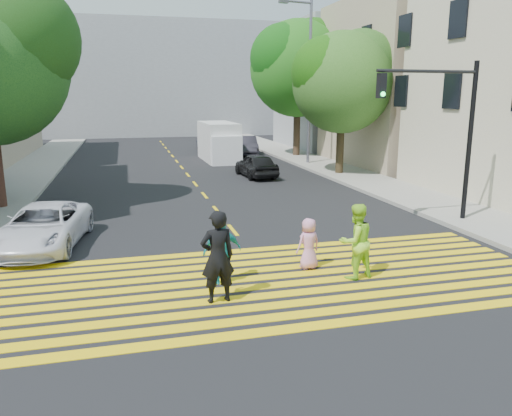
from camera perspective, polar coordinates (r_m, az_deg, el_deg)
name	(u,v)px	position (r m, az deg, el deg)	size (l,w,h in m)	color
ground	(291,302)	(10.85, 4.07, -10.66)	(120.00, 120.00, 0.00)	black
sidewalk_left	(35,169)	(32.13, -23.97, 4.10)	(3.00, 40.00, 0.15)	gray
sidewalk_right	(352,176)	(27.42, 10.94, 3.66)	(3.00, 60.00, 0.15)	gray
curb_red	(2,243)	(16.40, -27.01, -3.60)	(0.20, 8.00, 0.16)	maroon
crosswalk	(274,281)	(11.97, 2.11, -8.30)	(13.40, 5.30, 0.01)	yellow
lane_line	(179,164)	(32.37, -8.79, 4.98)	(0.12, 34.40, 0.01)	yellow
building_right_tan	(423,84)	(33.78, 18.58, 13.30)	(10.00, 10.00, 10.00)	tan
building_right_grey	(348,87)	(43.44, 10.49, 13.48)	(10.00, 10.00, 10.00)	gray
backdrop_block	(152,79)	(57.53, -11.76, 14.20)	(30.00, 8.00, 12.00)	gray
tree_right_near	(344,77)	(27.62, 9.99, 14.51)	(6.30, 5.88, 7.74)	#302516
tree_right_far	(299,63)	(35.83, 4.91, 16.14)	(7.74, 7.41, 9.54)	#3C291A
pedestrian_man	(218,257)	(10.52, -4.42, -5.59)	(0.73, 0.48, 2.01)	black
pedestrian_woman	(356,241)	(12.12, 11.33, -3.76)	(0.89, 0.69, 1.82)	#A7EE31
pedestrian_child	(309,244)	(12.66, 6.03, -4.08)	(0.64, 0.42, 1.31)	pink
pedestrian_extra	(222,251)	(11.63, -3.89, -4.90)	(0.92, 0.38, 1.57)	teal
white_sedan	(43,227)	(15.63, -23.13, -1.96)	(2.03, 4.40, 1.22)	silver
dark_car_near	(256,165)	(26.86, 0.02, 4.93)	(1.52, 3.77, 1.28)	black
silver_car	(209,141)	(41.27, -5.39, 7.60)	(1.76, 4.32, 1.25)	gray
dark_car_parked	(246,146)	(37.03, -1.10, 7.14)	(1.44, 4.13, 1.36)	#27252F
white_van	(219,143)	(33.60, -4.21, 7.44)	(2.11, 5.42, 2.54)	silver
traffic_signal	(446,121)	(17.65, 20.87, 9.32)	(3.69, 0.36, 5.40)	black
street_lamp	(307,72)	(31.55, 5.83, 15.15)	(2.23, 0.58, 9.85)	slate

